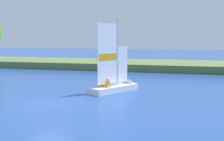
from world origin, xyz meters
The scene contains 4 objects.
ground_plane centered at (0.00, 0.00, 0.00)m, with size 200.00×200.00×0.00m, color #234793.
shore_bank centered at (0.00, 24.52, 0.43)m, with size 80.00×10.48×0.86m, color #5B703D.
sailboat centered at (2.49, 6.09, 0.45)m, with size 3.18×4.82×5.63m.
channel_buoy centered at (-1.38, 13.43, 0.19)m, with size 0.39×0.39×0.39m, color #E54C19.
Camera 1 is at (8.78, -16.81, 3.87)m, focal length 51.70 mm.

